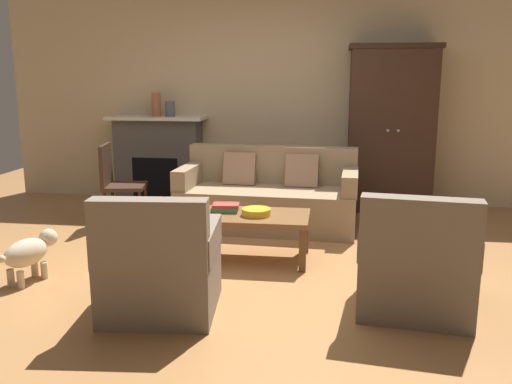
# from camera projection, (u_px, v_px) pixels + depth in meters

# --- Properties ---
(ground_plane) EXTENTS (9.60, 9.60, 0.00)m
(ground_plane) POSITION_uv_depth(u_px,v_px,m) (250.00, 264.00, 4.85)
(ground_plane) COLOR #B27A47
(back_wall) EXTENTS (7.20, 0.10, 2.80)m
(back_wall) POSITION_uv_depth(u_px,v_px,m) (279.00, 94.00, 7.02)
(back_wall) COLOR beige
(back_wall) RESTS_ON ground
(fireplace) EXTENTS (1.26, 0.48, 1.12)m
(fireplace) POSITION_uv_depth(u_px,v_px,m) (159.00, 158.00, 7.16)
(fireplace) COLOR #4C4947
(fireplace) RESTS_ON ground
(armoire) EXTENTS (1.06, 0.57, 2.00)m
(armoire) POSITION_uv_depth(u_px,v_px,m) (391.00, 129.00, 6.60)
(armoire) COLOR #382319
(armoire) RESTS_ON ground
(couch) EXTENTS (1.96, 0.94, 0.86)m
(couch) POSITION_uv_depth(u_px,v_px,m) (268.00, 198.00, 5.98)
(couch) COLOR #937A5B
(couch) RESTS_ON ground
(coffee_table) EXTENTS (1.10, 0.60, 0.42)m
(coffee_table) POSITION_uv_depth(u_px,v_px,m) (248.00, 220.00, 4.90)
(coffee_table) COLOR brown
(coffee_table) RESTS_ON ground
(fruit_bowl) EXTENTS (0.26, 0.26, 0.06)m
(fruit_bowl) POSITION_uv_depth(u_px,v_px,m) (256.00, 212.00, 4.84)
(fruit_bowl) COLOR gold
(fruit_bowl) RESTS_ON coffee_table
(book_stack) EXTENTS (0.26, 0.19, 0.07)m
(book_stack) POSITION_uv_depth(u_px,v_px,m) (225.00, 208.00, 4.97)
(book_stack) COLOR #427A4C
(book_stack) RESTS_ON coffee_table
(mantel_vase_terracotta) EXTENTS (0.12, 0.12, 0.30)m
(mantel_vase_terracotta) POSITION_uv_depth(u_px,v_px,m) (156.00, 105.00, 6.99)
(mantel_vase_terracotta) COLOR #A86042
(mantel_vase_terracotta) RESTS_ON fireplace
(mantel_vase_slate) EXTENTS (0.13, 0.13, 0.19)m
(mantel_vase_slate) POSITION_uv_depth(u_px,v_px,m) (170.00, 109.00, 6.98)
(mantel_vase_slate) COLOR #565B66
(mantel_vase_slate) RESTS_ON fireplace
(armchair_near_left) EXTENTS (0.84, 0.84, 0.88)m
(armchair_near_left) POSITION_uv_depth(u_px,v_px,m) (160.00, 270.00, 3.79)
(armchair_near_left) COLOR #756656
(armchair_near_left) RESTS_ON ground
(armchair_near_right) EXTENTS (0.86, 0.86, 0.88)m
(armchair_near_right) POSITION_uv_depth(u_px,v_px,m) (416.00, 269.00, 3.82)
(armchair_near_right) COLOR #756656
(armchair_near_right) RESTS_ON ground
(side_chair_wooden) EXTENTS (0.51, 0.51, 0.90)m
(side_chair_wooden) POSITION_uv_depth(u_px,v_px,m) (117.00, 179.00, 6.03)
(side_chair_wooden) COLOR #382319
(side_chair_wooden) RESTS_ON ground
(dog) EXTENTS (0.31, 0.55, 0.39)m
(dog) POSITION_uv_depth(u_px,v_px,m) (29.00, 252.00, 4.39)
(dog) COLOR beige
(dog) RESTS_ON ground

